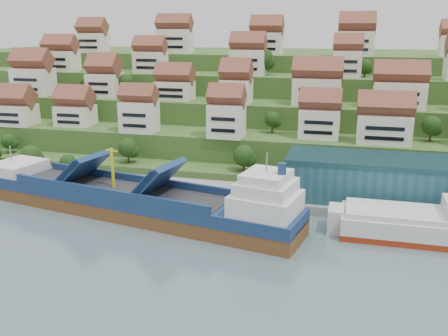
# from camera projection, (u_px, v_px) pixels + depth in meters

# --- Properties ---
(ground) EXTENTS (300.00, 300.00, 0.00)m
(ground) POSITION_uv_depth(u_px,v_px,m) (179.00, 217.00, 110.84)
(ground) COLOR slate
(ground) RESTS_ON ground
(quay) EXTENTS (180.00, 14.00, 2.20)m
(quay) POSITION_uv_depth(u_px,v_px,m) (278.00, 198.00, 119.68)
(quay) COLOR gray
(quay) RESTS_ON ground
(hillside) EXTENTS (260.00, 128.00, 31.00)m
(hillside) POSITION_uv_depth(u_px,v_px,m) (263.00, 103.00, 204.42)
(hillside) COLOR #2D4C1E
(hillside) RESTS_ON ground
(hillside_village) EXTENTS (154.90, 65.65, 29.08)m
(hillside_village) POSITION_uv_depth(u_px,v_px,m) (244.00, 81.00, 160.06)
(hillside_village) COLOR silver
(hillside_village) RESTS_ON ground
(hillside_trees) EXTENTS (141.21, 62.41, 31.32)m
(hillside_trees) POSITION_uv_depth(u_px,v_px,m) (197.00, 110.00, 150.01)
(hillside_trees) COLOR #1F4115
(hillside_trees) RESTS_ON ground
(warehouse) EXTENTS (60.00, 15.00, 10.00)m
(warehouse) POSITION_uv_depth(u_px,v_px,m) (422.00, 182.00, 112.15)
(warehouse) COLOR #235260
(warehouse) RESTS_ON quay
(flagpole) EXTENTS (1.28, 0.16, 8.00)m
(flagpole) POSITION_uv_depth(u_px,v_px,m) (268.00, 181.00, 113.91)
(flagpole) COLOR gray
(flagpole) RESTS_ON quay
(cargo_ship) EXTENTS (80.55, 27.59, 17.69)m
(cargo_ship) POSITION_uv_depth(u_px,v_px,m) (137.00, 201.00, 110.80)
(cargo_ship) COLOR brown
(cargo_ship) RESTS_ON ground
(second_ship) EXTENTS (31.59, 11.74, 9.16)m
(second_ship) POSITION_uv_depth(u_px,v_px,m) (426.00, 226.00, 98.73)
(second_ship) COLOR maroon
(second_ship) RESTS_ON ground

